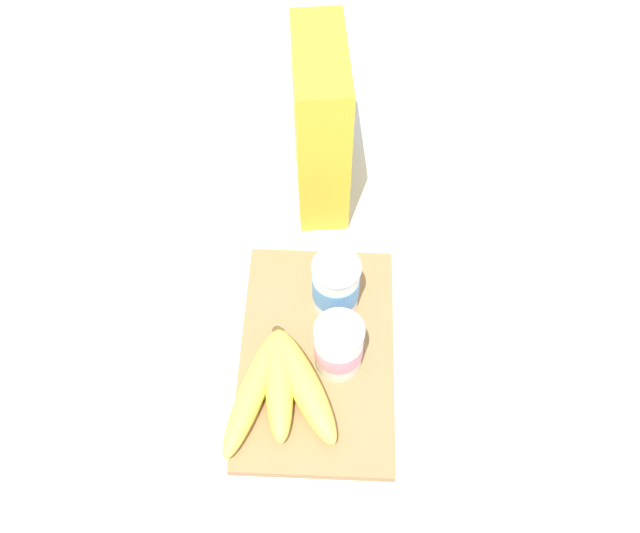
{
  "coord_description": "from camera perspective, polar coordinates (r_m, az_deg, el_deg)",
  "views": [
    {
      "loc": [
        0.4,
        0.02,
        0.86
      ],
      "look_at": [
        -0.1,
        0.0,
        0.07
      ],
      "focal_mm": 38.98,
      "sensor_mm": 36.0,
      "label": 1
    }
  ],
  "objects": [
    {
      "name": "cutting_board",
      "position": [
        0.94,
        -0.26,
        -7.28
      ],
      "size": [
        0.33,
        0.2,
        0.02
      ],
      "primitive_type": "cube",
      "color": "#A37A4C",
      "rests_on": "ground_plane"
    },
    {
      "name": "ground_plane",
      "position": [
        0.95,
        -0.26,
        -7.48
      ],
      "size": [
        2.4,
        2.4,
        0.0
      ],
      "primitive_type": "plane",
      "color": "silver"
    },
    {
      "name": "banana_bunch",
      "position": [
        0.89,
        -3.23,
        -9.81
      ],
      "size": [
        0.19,
        0.16,
        0.04
      ],
      "color": "#EDD84F",
      "rests_on": "cutting_board"
    },
    {
      "name": "cereal_box",
      "position": [
        1.01,
        0.05,
        11.5
      ],
      "size": [
        0.18,
        0.09,
        0.27
      ],
      "primitive_type": "cube",
      "rotation": [
        0.0,
        0.0,
        3.25
      ],
      "color": "yellow",
      "rests_on": "ground_plane"
    },
    {
      "name": "yogurt_cup_back",
      "position": [
        0.89,
        1.53,
        -6.55
      ],
      "size": [
        0.06,
        0.06,
        0.09
      ],
      "color": "white",
      "rests_on": "cutting_board"
    },
    {
      "name": "yogurt_cup_front",
      "position": [
        0.93,
        1.31,
        -1.55
      ],
      "size": [
        0.07,
        0.07,
        0.09
      ],
      "color": "white",
      "rests_on": "cutting_board"
    }
  ]
}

